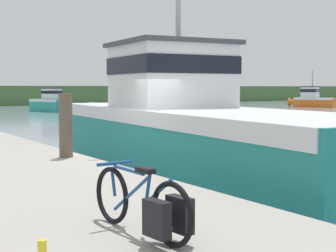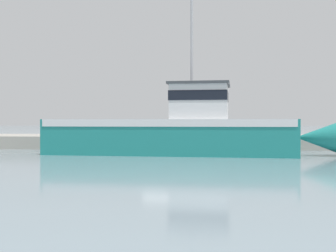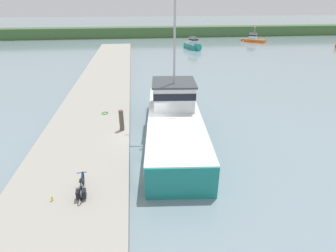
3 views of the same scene
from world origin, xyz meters
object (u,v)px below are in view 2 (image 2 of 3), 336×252
fishing_boat_main (182,129)px  water_bottle_by_bike (80,133)px  mooring_post (176,125)px  bicycle_touring (79,130)px

fishing_boat_main → water_bottle_by_bike: (-6.31, -6.98, -0.37)m
mooring_post → bicycle_touring: bearing=-104.0°
fishing_boat_main → mooring_post: fishing_boat_main is taller
bicycle_touring → water_bottle_by_bike: bearing=-171.8°
fishing_boat_main → water_bottle_by_bike: size_ratio=59.10×
fishing_boat_main → mooring_post: 3.58m
fishing_boat_main → water_bottle_by_bike: bearing=-126.6°
fishing_boat_main → bicycle_touring: bearing=-121.8°
fishing_boat_main → water_bottle_by_bike: fishing_boat_main is taller
mooring_post → water_bottle_by_bike: mooring_post is taller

